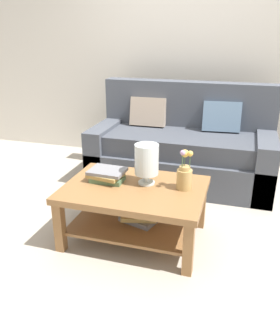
{
  "coord_description": "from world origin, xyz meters",
  "views": [
    {
      "loc": [
        0.73,
        -2.76,
        1.59
      ],
      "look_at": [
        -0.02,
        -0.28,
        0.56
      ],
      "focal_mm": 37.16,
      "sensor_mm": 36.0,
      "label": 1
    }
  ],
  "objects": [
    {
      "name": "coffee_table",
      "position": [
        -0.02,
        -0.43,
        0.33
      ],
      "size": [
        1.09,
        0.77,
        0.46
      ],
      "color": "olive",
      "rests_on": "ground"
    },
    {
      "name": "book_stack_main",
      "position": [
        -0.27,
        -0.38,
        0.51
      ],
      "size": [
        0.29,
        0.25,
        0.09
      ],
      "color": "#51704C",
      "rests_on": "coffee_table"
    },
    {
      "name": "ground_plane",
      "position": [
        0.0,
        0.0,
        0.0
      ],
      "size": [
        10.0,
        10.0,
        0.0
      ],
      "primitive_type": "plane",
      "color": "#ADA393"
    },
    {
      "name": "glass_hurricane_vase",
      "position": [
        0.05,
        -0.34,
        0.65
      ],
      "size": [
        0.19,
        0.19,
        0.32
      ],
      "color": "silver",
      "rests_on": "coffee_table"
    },
    {
      "name": "back_wall",
      "position": [
        0.0,
        1.65,
        1.35
      ],
      "size": [
        6.4,
        0.12,
        2.7
      ],
      "primitive_type": "cube",
      "color": "beige",
      "rests_on": "ground"
    },
    {
      "name": "couch",
      "position": [
        0.12,
        0.88,
        0.36
      ],
      "size": [
        1.94,
        0.9,
        1.06
      ],
      "color": "#474C56",
      "rests_on": "ground"
    },
    {
      "name": "flower_pitcher",
      "position": [
        0.35,
        -0.35,
        0.57
      ],
      "size": [
        0.12,
        0.12,
        0.32
      ],
      "color": "tan",
      "rests_on": "coffee_table"
    }
  ]
}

